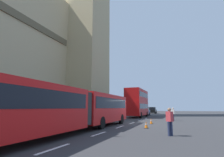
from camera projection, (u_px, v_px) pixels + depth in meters
ground_plane at (131, 123)px, 19.89m from camera, size 160.00×160.00×0.00m
lane_centre_marking at (127, 125)px, 18.26m from camera, size 25.20×0.16×0.01m
articulated_bus at (75, 107)px, 13.06m from camera, size 18.26×2.54×2.90m
double_decker_bus at (137, 102)px, 32.98m from camera, size 9.04×2.54×4.90m
sedan_lead at (145, 111)px, 40.41m from camera, size 4.40×1.86×1.85m
sedan_trailing at (153, 110)px, 52.91m from camera, size 4.40×1.86×1.85m
traffic_cone_west at (146, 125)px, 15.20m from camera, size 0.36×0.36×0.58m
traffic_cone_middle at (151, 121)px, 19.25m from camera, size 0.36×0.36×0.58m
pedestrian_near_cones at (170, 121)px, 11.18m from camera, size 0.45×0.46×1.69m
pedestrian_by_kerb at (173, 114)px, 23.77m from camera, size 0.35×0.45×1.69m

